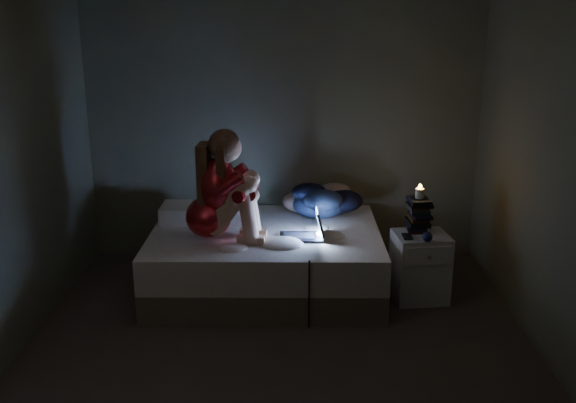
{
  "coord_description": "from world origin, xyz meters",
  "views": [
    {
      "loc": [
        0.08,
        -3.97,
        2.3
      ],
      "look_at": [
        0.05,
        1.0,
        0.8
      ],
      "focal_mm": 40.21,
      "sensor_mm": 36.0,
      "label": 1
    }
  ],
  "objects_px": {
    "candle": "(420,196)",
    "phone": "(406,236)",
    "laptop": "(301,224)",
    "bed": "(266,259)",
    "woman": "(208,185)",
    "nightstand": "(420,267)"
  },
  "relations": [
    {
      "from": "candle",
      "to": "phone",
      "type": "height_order",
      "value": "candle"
    },
    {
      "from": "candle",
      "to": "laptop",
      "type": "bearing_deg",
      "value": -174.55
    },
    {
      "from": "candle",
      "to": "phone",
      "type": "relative_size",
      "value": 0.57
    },
    {
      "from": "laptop",
      "to": "phone",
      "type": "distance_m",
      "value": 0.84
    },
    {
      "from": "bed",
      "to": "woman",
      "type": "height_order",
      "value": "woman"
    },
    {
      "from": "candle",
      "to": "phone",
      "type": "distance_m",
      "value": 0.34
    },
    {
      "from": "bed",
      "to": "phone",
      "type": "height_order",
      "value": "phone"
    },
    {
      "from": "phone",
      "to": "bed",
      "type": "bearing_deg",
      "value": 173.8
    },
    {
      "from": "phone",
      "to": "nightstand",
      "type": "bearing_deg",
      "value": 28.02
    },
    {
      "from": "laptop",
      "to": "candle",
      "type": "xyz_separation_m",
      "value": [
        0.95,
        0.09,
        0.2
      ]
    },
    {
      "from": "woman",
      "to": "candle",
      "type": "distance_m",
      "value": 1.69
    },
    {
      "from": "nightstand",
      "to": "phone",
      "type": "height_order",
      "value": "phone"
    },
    {
      "from": "woman",
      "to": "candle",
      "type": "xyz_separation_m",
      "value": [
        1.68,
        0.12,
        -0.12
      ]
    },
    {
      "from": "nightstand",
      "to": "woman",
      "type": "bearing_deg",
      "value": 173.72
    },
    {
      "from": "nightstand",
      "to": "candle",
      "type": "relative_size",
      "value": 6.98
    },
    {
      "from": "phone",
      "to": "candle",
      "type": "bearing_deg",
      "value": 57.98
    },
    {
      "from": "woman",
      "to": "nightstand",
      "type": "bearing_deg",
      "value": 4.1
    },
    {
      "from": "woman",
      "to": "laptop",
      "type": "distance_m",
      "value": 0.8
    },
    {
      "from": "bed",
      "to": "laptop",
      "type": "height_order",
      "value": "laptop"
    },
    {
      "from": "bed",
      "to": "laptop",
      "type": "xyz_separation_m",
      "value": [
        0.29,
        -0.2,
        0.39
      ]
    },
    {
      "from": "bed",
      "to": "phone",
      "type": "xyz_separation_m",
      "value": [
        1.12,
        -0.26,
        0.3
      ]
    },
    {
      "from": "woman",
      "to": "laptop",
      "type": "relative_size",
      "value": 2.54
    }
  ]
}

